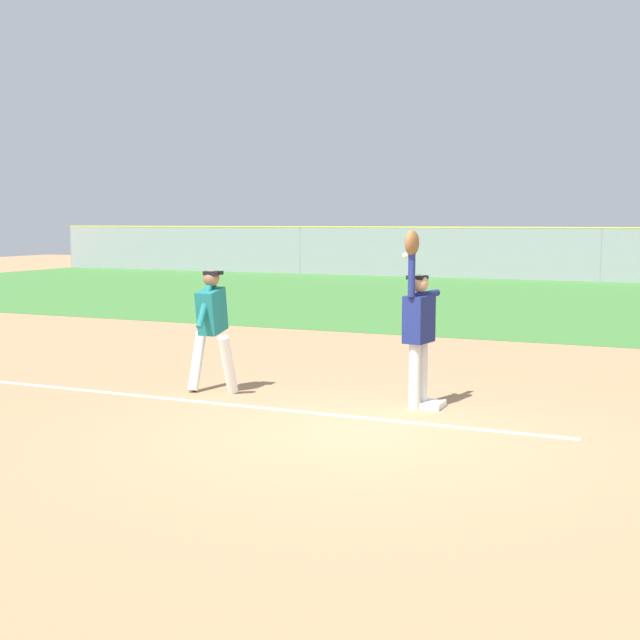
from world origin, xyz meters
TOP-DOWN VIEW (x-y plane):
  - ground_plane at (0.00, 0.00)m, footprint 78.32×78.32m
  - outfield_grass at (0.00, 17.17)m, footprint 52.15×18.16m
  - chalk_foul_line at (-3.65, 0.70)m, footprint 12.00×0.16m
  - first_base at (0.35, 1.60)m, footprint 0.38×0.38m
  - fielder at (0.23, 1.50)m, footprint 0.33×0.90m
  - runner at (-2.68, 1.29)m, footprint 0.75×0.85m
  - baseball at (0.05, 1.49)m, footprint 0.07×0.07m
  - outfield_fence at (0.00, 26.25)m, footprint 52.23×0.08m
  - parked_car_white at (-7.46, 29.50)m, footprint 4.45×2.22m
  - parked_car_blue at (-1.69, 28.97)m, footprint 4.57×2.45m

SIDE VIEW (x-z plane):
  - ground_plane at x=0.00m, z-range 0.00..0.00m
  - chalk_foul_line at x=-3.65m, z-range 0.00..0.01m
  - outfield_grass at x=0.00m, z-range 0.00..0.01m
  - first_base at x=0.35m, z-range 0.00..0.08m
  - parked_car_white at x=-7.46m, z-range 0.05..1.30m
  - parked_car_blue at x=-1.69m, z-range 0.05..1.30m
  - runner at x=-2.68m, z-range 0.14..1.86m
  - outfield_fence at x=0.00m, z-range 0.00..2.15m
  - fielder at x=0.23m, z-range -0.02..2.26m
  - baseball at x=0.05m, z-range 1.92..1.99m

